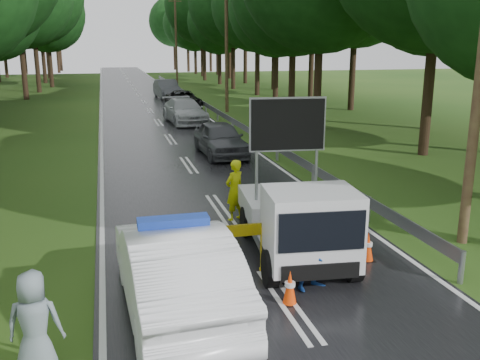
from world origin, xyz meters
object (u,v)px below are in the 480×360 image
object	(u,v)px
queue_car_fourth	(167,89)
police_sedan	(175,270)
queue_car_first	(220,139)
civilian	(317,251)
queue_car_third	(183,100)
queue_car_second	(185,111)
work_truck	(298,220)
barrier	(227,238)
officer	(235,190)

from	to	relation	value
queue_car_fourth	police_sedan	bearing A→B (deg)	-100.16
police_sedan	queue_car_first	size ratio (longest dim) A/B	1.19
civilian	queue_car_first	distance (m)	13.10
queue_car_third	queue_car_second	bearing A→B (deg)	-98.52
queue_car_second	queue_car_first	bearing A→B (deg)	-94.74
work_truck	queue_car_fourth	xyz separation A→B (m)	(1.35, 36.73, -0.15)
police_sedan	queue_car_third	size ratio (longest dim) A/B	1.07
police_sedan	barrier	size ratio (longest dim) A/B	1.92
queue_car_fourth	officer	bearing A→B (deg)	-97.27
civilian	queue_car_third	world-z (taller)	civilian
work_truck	queue_car_first	distance (m)	11.63
police_sedan	work_truck	xyz separation A→B (m)	(2.95, 1.75, 0.12)
officer	queue_car_second	bearing A→B (deg)	-125.81
barrier	civilian	size ratio (longest dim) A/B	1.67
queue_car_second	queue_car_fourth	size ratio (longest dim) A/B	1.03
queue_car_first	barrier	bearing A→B (deg)	-104.05
police_sedan	civilian	bearing A→B (deg)	-177.15
officer	civilian	distance (m)	4.54
officer	queue_car_first	size ratio (longest dim) A/B	0.40
police_sedan	work_truck	size ratio (longest dim) A/B	1.12
work_truck	queue_car_second	size ratio (longest dim) A/B	0.91
queue_car_first	queue_car_third	xyz separation A→B (m)	(0.85, 16.84, -0.07)
queue_car_second	officer	bearing A→B (deg)	-99.37
officer	civilian	world-z (taller)	officer
work_truck	queue_car_first	world-z (taller)	work_truck
queue_car_fourth	civilian	bearing A→B (deg)	-96.01
police_sedan	civilian	size ratio (longest dim) A/B	3.22
queue_car_third	queue_car_fourth	size ratio (longest dim) A/B	0.98
queue_car_second	queue_car_third	bearing A→B (deg)	77.28
queue_car_third	queue_car_first	bearing A→B (deg)	-93.84
queue_car_first	officer	bearing A→B (deg)	-102.12
work_truck	barrier	size ratio (longest dim) A/B	1.72
police_sedan	civilian	distance (m)	2.83
police_sedan	officer	xyz separation A→B (m)	(2.25, 4.78, 0.02)
queue_car_first	queue_car_third	world-z (taller)	queue_car_first
barrier	queue_car_third	bearing A→B (deg)	84.06
queue_car_third	work_truck	bearing A→B (deg)	-94.15
queue_car_second	queue_car_third	world-z (taller)	queue_car_second
barrier	police_sedan	bearing A→B (deg)	-132.41
work_truck	queue_car_third	world-z (taller)	work_truck
police_sedan	queue_car_second	size ratio (longest dim) A/B	1.02
queue_car_fourth	queue_car_second	bearing A→B (deg)	-96.35
police_sedan	queue_car_fourth	bearing A→B (deg)	-99.27
work_truck	civilian	world-z (taller)	work_truck
civilian	police_sedan	bearing A→B (deg)	168.11
queue_car_third	queue_car_fourth	bearing A→B (deg)	90.74
civilian	queue_car_second	bearing A→B (deg)	70.36
queue_car_first	queue_car_fourth	bearing A→B (deg)	86.02
police_sedan	queue_car_third	xyz separation A→B (m)	(4.54, 30.20, -0.17)
police_sedan	queue_car_fourth	world-z (taller)	police_sedan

